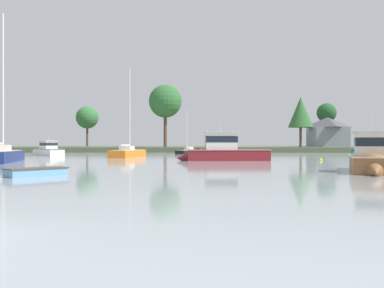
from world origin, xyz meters
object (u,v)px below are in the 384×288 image
(sailboat_orange, at_px, (128,155))
(mooring_buoy_yellow, at_px, (321,160))
(cruiser_wood, at_px, (371,163))
(sailboat_navy, at_px, (1,159))
(cruiser_maroon, at_px, (219,154))
(sailboat_black, at_px, (188,153))
(cruiser_teal, at_px, (377,152))
(dinghy_skyblue, at_px, (36,173))
(cruiser_white, at_px, (47,152))

(sailboat_orange, relative_size, mooring_buoy_yellow, 28.15)
(mooring_buoy_yellow, bearing_deg, cruiser_wood, -95.98)
(mooring_buoy_yellow, bearing_deg, sailboat_navy, -173.44)
(cruiser_maroon, distance_m, sailboat_black, 29.66)
(cruiser_maroon, relative_size, sailboat_black, 1.21)
(cruiser_teal, bearing_deg, sailboat_black, 152.69)
(sailboat_black, bearing_deg, dinghy_skyblue, -97.66)
(cruiser_white, height_order, mooring_buoy_yellow, cruiser_white)
(dinghy_skyblue, distance_m, cruiser_maroon, 24.11)
(sailboat_navy, xyz_separation_m, cruiser_teal, (45.52, 18.65, 0.27))
(sailboat_orange, bearing_deg, sailboat_black, 68.14)
(dinghy_skyblue, bearing_deg, cruiser_wood, 9.66)
(dinghy_skyblue, height_order, sailboat_black, sailboat_black)
(dinghy_skyblue, bearing_deg, mooring_buoy_yellow, 43.85)
(sailboat_orange, distance_m, mooring_buoy_yellow, 25.28)
(sailboat_orange, xyz_separation_m, cruiser_wood, (21.09, -28.49, 0.31))
(cruiser_white, xyz_separation_m, sailboat_navy, (3.26, -20.45, -0.20))
(sailboat_orange, bearing_deg, mooring_buoy_yellow, -24.66)
(sailboat_orange, relative_size, cruiser_teal, 1.28)
(dinghy_skyblue, height_order, cruiser_teal, cruiser_teal)
(dinghy_skyblue, height_order, cruiser_white, cruiser_white)
(cruiser_maroon, distance_m, cruiser_wood, 20.02)
(cruiser_white, relative_size, sailboat_navy, 0.44)
(sailboat_navy, distance_m, cruiser_maroon, 22.52)
(cruiser_maroon, bearing_deg, cruiser_wood, -62.87)
(cruiser_wood, bearing_deg, sailboat_navy, 155.73)
(cruiser_wood, xyz_separation_m, mooring_buoy_yellow, (1.88, 17.94, -0.51))
(sailboat_orange, xyz_separation_m, sailboat_navy, (-10.24, -14.36, 0.05))
(cruiser_maroon, bearing_deg, sailboat_black, 98.70)
(sailboat_orange, relative_size, cruiser_maroon, 1.25)
(sailboat_navy, bearing_deg, sailboat_orange, 54.50)
(dinghy_skyblue, distance_m, sailboat_navy, 20.71)
(sailboat_black, distance_m, mooring_buoy_yellow, 33.04)
(sailboat_orange, height_order, sailboat_black, sailboat_orange)
(cruiser_teal, xyz_separation_m, cruiser_maroon, (-23.32, -14.96, 0.16))
(cruiser_white, relative_size, cruiser_wood, 0.84)
(cruiser_white, distance_m, mooring_buoy_yellow, 40.09)
(dinghy_skyblue, distance_m, sailboat_black, 51.06)
(sailboat_orange, distance_m, cruiser_teal, 35.54)
(cruiser_maroon, height_order, sailboat_black, sailboat_black)
(dinghy_skyblue, relative_size, cruiser_white, 0.50)
(sailboat_black, bearing_deg, mooring_buoy_yellow, -62.04)
(cruiser_teal, relative_size, cruiser_wood, 1.21)
(cruiser_teal, distance_m, sailboat_black, 31.29)
(cruiser_maroon, bearing_deg, dinghy_skyblue, -117.94)
(cruiser_maroon, height_order, cruiser_wood, cruiser_maroon)
(cruiser_maroon, relative_size, cruiser_wood, 1.24)
(cruiser_teal, relative_size, mooring_buoy_yellow, 22.07)
(cruiser_white, xyz_separation_m, sailboat_black, (20.99, 12.56, -0.33))
(dinghy_skyblue, bearing_deg, sailboat_black, 82.34)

